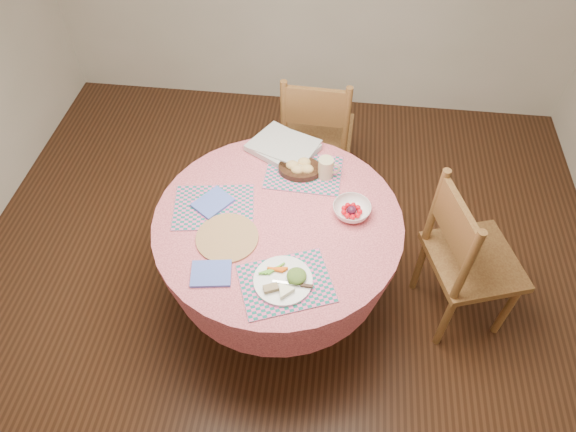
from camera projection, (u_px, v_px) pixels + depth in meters
The scene contains 16 objects.
ground at pixel (280, 299), 3.10m from camera, with size 4.00×4.00×0.00m, color #331C0F.
room_envelope at pixel (274, 41), 1.79m from camera, with size 4.01×4.01×2.71m.
dining_table at pixel (278, 243), 2.67m from camera, with size 1.24×1.24×0.75m.
chair_right at pixel (466, 258), 2.66m from camera, with size 0.56×0.58×1.00m.
chair_back at pixel (316, 133), 3.31m from camera, with size 0.47×0.45×0.98m.
placemat_front at pixel (286, 283), 2.28m from camera, with size 0.40×0.30×0.01m, color #12695C.
placemat_left at pixel (214, 207), 2.57m from camera, with size 0.40×0.30×0.01m, color #12695C.
placemat_back at pixel (304, 172), 2.74m from camera, with size 0.40×0.30×0.01m, color #12695C.
wicker_trivet at pixel (227, 238), 2.44m from camera, with size 0.30×0.30×0.01m, color #9A6843.
napkin_near at pixel (211, 274), 2.31m from camera, with size 0.18×0.14×0.01m, color #4F66CC.
napkin_far at pixel (213, 203), 2.58m from camera, with size 0.18×0.14×0.01m, color #4F66CC.
dinner_plate at pixel (284, 281), 2.27m from camera, with size 0.26×0.26×0.05m.
bread_bowl at pixel (300, 168), 2.71m from camera, with size 0.23×0.23×0.08m.
latte_mug at pixel (326, 168), 2.67m from camera, with size 0.12×0.08×0.12m.
fruit_bowl at pixel (352, 210), 2.53m from camera, with size 0.23×0.23×0.06m.
newspaper_stack at pixel (283, 147), 2.83m from camera, with size 0.43×0.40×0.04m.
Camera 1 is at (0.25, -1.62, 2.68)m, focal length 32.00 mm.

